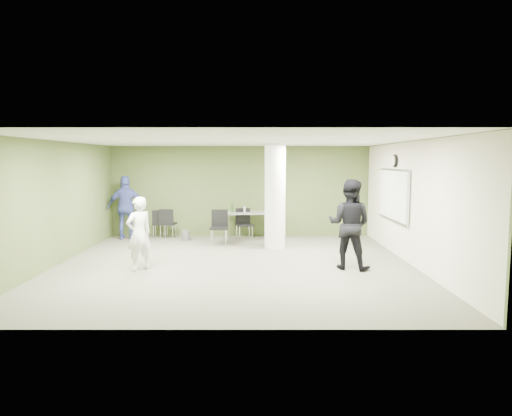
{
  "coord_description": "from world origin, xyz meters",
  "views": [
    {
      "loc": [
        0.49,
        -10.18,
        2.36
      ],
      "look_at": [
        0.49,
        1.0,
        1.19
      ],
      "focal_mm": 32.0,
      "sensor_mm": 36.0,
      "label": 1
    }
  ],
  "objects_px": {
    "woman_white": "(139,234)",
    "man_blue": "(126,207)",
    "man_black": "(349,224)",
    "chair_back_left": "(167,221)",
    "folding_table": "(252,214)"
  },
  "relations": [
    {
      "from": "folding_table",
      "to": "man_black",
      "type": "relative_size",
      "value": 0.9
    },
    {
      "from": "folding_table",
      "to": "chair_back_left",
      "type": "bearing_deg",
      "value": 175.55
    },
    {
      "from": "chair_back_left",
      "to": "woman_white",
      "type": "xyz_separation_m",
      "value": [
        0.17,
        -3.98,
        0.27
      ]
    },
    {
      "from": "chair_back_left",
      "to": "folding_table",
      "type": "bearing_deg",
      "value": -175.07
    },
    {
      "from": "folding_table",
      "to": "chair_back_left",
      "type": "height_order",
      "value": "folding_table"
    },
    {
      "from": "chair_back_left",
      "to": "woman_white",
      "type": "bearing_deg",
      "value": 97.67
    },
    {
      "from": "folding_table",
      "to": "man_blue",
      "type": "distance_m",
      "value": 3.76
    },
    {
      "from": "man_black",
      "to": "woman_white",
      "type": "bearing_deg",
      "value": 27.32
    },
    {
      "from": "man_black",
      "to": "chair_back_left",
      "type": "bearing_deg",
      "value": -13.71
    },
    {
      "from": "woman_white",
      "to": "man_black",
      "type": "height_order",
      "value": "man_black"
    },
    {
      "from": "woman_white",
      "to": "man_blue",
      "type": "relative_size",
      "value": 0.83
    },
    {
      "from": "woman_white",
      "to": "man_blue",
      "type": "distance_m",
      "value": 4.17
    },
    {
      "from": "woman_white",
      "to": "man_black",
      "type": "bearing_deg",
      "value": 137.82
    },
    {
      "from": "chair_back_left",
      "to": "man_blue",
      "type": "xyz_separation_m",
      "value": [
        -1.21,
        -0.04,
        0.42
      ]
    },
    {
      "from": "man_black",
      "to": "man_blue",
      "type": "bearing_deg",
      "value": -7.2
    }
  ]
}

